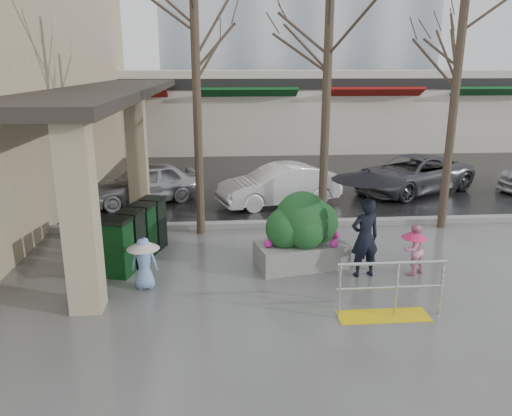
{
  "coord_description": "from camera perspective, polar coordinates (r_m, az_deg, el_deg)",
  "views": [
    {
      "loc": [
        -1.54,
        -8.87,
        4.22
      ],
      "look_at": [
        -0.73,
        1.33,
        1.3
      ],
      "focal_mm": 35.0,
      "sensor_mm": 36.0,
      "label": 1
    }
  ],
  "objects": [
    {
      "name": "ground",
      "position": [
        9.95,
        4.88,
        -9.25
      ],
      "size": [
        120.0,
        120.0,
        0.0
      ],
      "primitive_type": "plane",
      "color": "#51514F",
      "rests_on": "ground"
    },
    {
      "name": "street_asphalt",
      "position": [
        31.2,
        -1.66,
        8.17
      ],
      "size": [
        120.0,
        36.0,
        0.01
      ],
      "primitive_type": "cube",
      "color": "black",
      "rests_on": "ground"
    },
    {
      "name": "curb",
      "position": [
        13.61,
        2.19,
        -1.81
      ],
      "size": [
        120.0,
        0.3,
        0.15
      ],
      "primitive_type": "cube",
      "color": "gray",
      "rests_on": "ground"
    },
    {
      "name": "canopy_slab",
      "position": [
        17.2,
        -15.88,
        13.36
      ],
      "size": [
        2.8,
        18.0,
        0.25
      ],
      "primitive_type": "cube",
      "color": "#2D2823",
      "rests_on": "pillar_front"
    },
    {
      "name": "pillar_front",
      "position": [
        9.05,
        -19.46,
        -0.87
      ],
      "size": [
        0.55,
        0.55,
        3.5
      ],
      "primitive_type": "cube",
      "color": "tan",
      "rests_on": "ground"
    },
    {
      "name": "pillar_back",
      "position": [
        15.26,
        -13.43,
        6.18
      ],
      "size": [
        0.55,
        0.55,
        3.5
      ],
      "primitive_type": "cube",
      "color": "tan",
      "rests_on": "ground"
    },
    {
      "name": "storefront_row",
      "position": [
        27.16,
        3.06,
        11.26
      ],
      "size": [
        34.0,
        6.74,
        4.0
      ],
      "color": "beige",
      "rests_on": "ground"
    },
    {
      "name": "handrail",
      "position": [
        9.06,
        14.83,
        -9.77
      ],
      "size": [
        1.9,
        0.5,
        1.03
      ],
      "color": "yellow",
      "rests_on": "ground"
    },
    {
      "name": "tree_west",
      "position": [
        12.51,
        -7.03,
        19.77
      ],
      "size": [
        3.2,
        3.2,
        6.8
      ],
      "color": "#382B21",
      "rests_on": "ground"
    },
    {
      "name": "tree_midwest",
      "position": [
        12.81,
        8.37,
        20.31
      ],
      "size": [
        3.2,
        3.2,
        7.0
      ],
      "color": "#382B21",
      "rests_on": "ground"
    },
    {
      "name": "tree_mideast",
      "position": [
        13.87,
        22.38,
        17.44
      ],
      "size": [
        3.2,
        3.2,
        6.5
      ],
      "color": "#382B21",
      "rests_on": "ground"
    },
    {
      "name": "woman",
      "position": [
        10.27,
        12.54,
        0.07
      ],
      "size": [
        1.49,
        1.49,
        2.27
      ],
      "rotation": [
        0.0,
        0.0,
        3.31
      ],
      "color": "black",
      "rests_on": "ground"
    },
    {
      "name": "child_pink",
      "position": [
        10.9,
        17.56,
        -4.23
      ],
      "size": [
        0.65,
        0.6,
        1.08
      ],
      "rotation": [
        0.0,
        0.0,
        3.59
      ],
      "color": "pink",
      "rests_on": "ground"
    },
    {
      "name": "child_blue",
      "position": [
        9.96,
        -12.7,
        -5.57
      ],
      "size": [
        0.64,
        0.64,
        1.05
      ],
      "rotation": [
        0.0,
        0.0,
        3.16
      ],
      "color": "#7998D7",
      "rests_on": "ground"
    },
    {
      "name": "planter",
      "position": [
        10.78,
        5.29,
        -2.64
      ],
      "size": [
        2.08,
        1.34,
        1.68
      ],
      "rotation": [
        0.0,
        0.0,
        0.21
      ],
      "color": "slate",
      "rests_on": "ground"
    },
    {
      "name": "news_boxes",
      "position": [
        11.4,
        -13.4,
        -2.93
      ],
      "size": [
        1.14,
        2.27,
        1.24
      ],
      "rotation": [
        0.0,
        0.0,
        -0.3
      ],
      "color": "#0C3914",
      "rests_on": "ground"
    },
    {
      "name": "car_a",
      "position": [
        16.26,
        -12.7,
        2.78
      ],
      "size": [
        3.98,
        2.92,
        1.26
      ],
      "primitive_type": "imported",
      "rotation": [
        0.0,
        0.0,
        -1.13
      ],
      "color": "#B1B2B6",
      "rests_on": "ground"
    },
    {
      "name": "car_b",
      "position": [
        15.64,
        2.66,
        2.64
      ],
      "size": [
        4.05,
        2.44,
        1.26
      ],
      "primitive_type": "imported",
      "rotation": [
        0.0,
        0.0,
        -1.26
      ],
      "color": "white",
      "rests_on": "ground"
    },
    {
      "name": "car_c",
      "position": [
        18.05,
        17.38,
        3.72
      ],
      "size": [
        4.99,
        3.95,
        1.26
      ],
      "primitive_type": "imported",
      "rotation": [
        0.0,
        0.0,
        -1.09
      ],
      "color": "#4F5055",
      "rests_on": "ground"
    }
  ]
}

